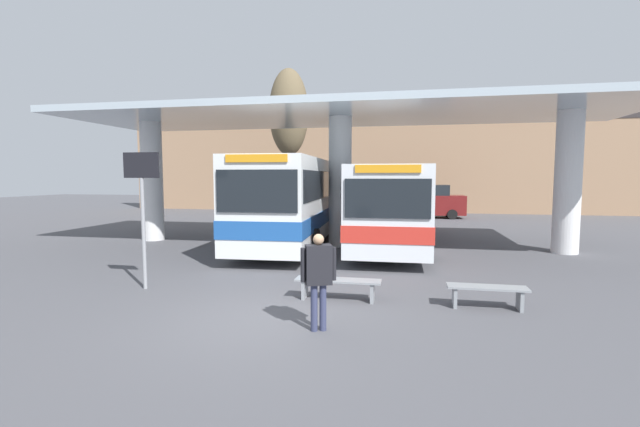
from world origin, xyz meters
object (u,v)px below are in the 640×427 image
info_sign_platform (142,193)px  parked_car_street (428,202)px  transit_bus_left_bay (297,197)px  waiting_bench_near_pillar (338,284)px  transit_bus_center_bay (391,201)px  poplar_tree_behind_left (289,114)px  waiting_bench_mid_platform (487,292)px  pedestrian_waiting (318,272)px

info_sign_platform → parked_car_street: (7.55, 19.94, -1.27)m
transit_bus_left_bay → waiting_bench_near_pillar: transit_bus_left_bay is taller
waiting_bench_near_pillar → info_sign_platform: size_ratio=0.57×
transit_bus_center_bay → poplar_tree_behind_left: 11.28m
parked_car_street → waiting_bench_near_pillar: bearing=-101.7°
info_sign_platform → transit_bus_left_bay: bearing=77.6°
info_sign_platform → poplar_tree_behind_left: size_ratio=0.35×
waiting_bench_mid_platform → pedestrian_waiting: 3.74m
waiting_bench_near_pillar → parked_car_street: parked_car_street is taller
poplar_tree_behind_left → info_sign_platform: bearing=-86.7°
transit_bus_left_bay → pedestrian_waiting: 10.34m
transit_bus_center_bay → pedestrian_waiting: transit_bus_center_bay is taller
poplar_tree_behind_left → parked_car_street: 10.68m
transit_bus_left_bay → parked_car_street: bearing=-118.5°
transit_bus_left_bay → transit_bus_center_bay: 3.85m
transit_bus_center_bay → waiting_bench_mid_platform: 8.96m
transit_bus_left_bay → waiting_bench_near_pillar: 8.63m
transit_bus_left_bay → waiting_bench_near_pillar: bearing=107.6°
transit_bus_left_bay → pedestrian_waiting: transit_bus_left_bay is taller
waiting_bench_mid_platform → pedestrian_waiting: size_ratio=0.93×
transit_bus_center_bay → pedestrian_waiting: 10.55m
transit_bus_left_bay → poplar_tree_behind_left: bearing=-75.1°
waiting_bench_near_pillar → parked_car_street: size_ratio=0.39×
pedestrian_waiting → parked_car_street: size_ratio=0.36×
poplar_tree_behind_left → parked_car_street: poplar_tree_behind_left is taller
waiting_bench_near_pillar → waiting_bench_mid_platform: same height
waiting_bench_mid_platform → pedestrian_waiting: pedestrian_waiting is taller
waiting_bench_near_pillar → waiting_bench_mid_platform: size_ratio=1.18×
waiting_bench_mid_platform → poplar_tree_behind_left: bearing=117.9°
pedestrian_waiting → parked_car_street: 22.07m
waiting_bench_near_pillar → info_sign_platform: (-4.70, 0.01, 1.96)m
waiting_bench_mid_platform → poplar_tree_behind_left: 19.62m
transit_bus_left_bay → info_sign_platform: bearing=74.9°
waiting_bench_mid_platform → parked_car_street: parked_car_street is taller
transit_bus_center_bay → poplar_tree_behind_left: (-6.49, 7.89, 4.79)m
waiting_bench_near_pillar → info_sign_platform: bearing=179.8°
waiting_bench_mid_platform → poplar_tree_behind_left: size_ratio=0.17×
info_sign_platform → poplar_tree_behind_left: (-0.95, 16.45, 4.19)m
transit_bus_left_bay → transit_bus_center_bay: size_ratio=0.97×
waiting_bench_mid_platform → poplar_tree_behind_left: (-8.73, 16.46, 6.16)m
waiting_bench_near_pillar → parked_car_street: bearing=81.9°
waiting_bench_mid_platform → transit_bus_left_bay: bearing=127.2°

